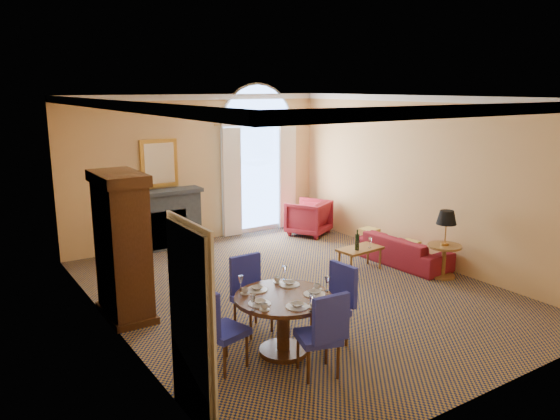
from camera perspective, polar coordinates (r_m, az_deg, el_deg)
ground at (r=9.30m, az=1.71°, el=-8.41°), size 7.50×7.50×0.00m
room_envelope at (r=9.25m, az=-0.70°, el=7.50°), size 6.04×7.52×3.45m
armoire at (r=8.31m, az=-16.14°, el=-3.91°), size 0.62×1.11×2.17m
dining_table at (r=7.04m, az=0.35°, el=-10.45°), size 1.25×1.25×0.99m
dining_chair_north at (r=7.72m, az=-3.22°, el=-8.16°), size 0.52×0.52×1.06m
dining_chair_south at (r=6.50m, az=4.63°, el=-12.36°), size 0.58×0.58×1.06m
dining_chair_east at (r=7.41m, az=5.86°, el=-9.13°), size 0.60×0.60×1.06m
dining_chair_west at (r=6.69m, az=-6.64°, el=-11.65°), size 0.58×0.58×1.06m
sofa at (r=10.83m, az=12.71°, el=-4.08°), size 0.84×1.94×0.56m
armchair at (r=12.62m, az=2.99°, el=-0.79°), size 1.17×1.18×0.80m
coffee_table at (r=10.28m, az=8.37°, el=-4.04°), size 0.87×0.53×0.81m
side_table at (r=10.13m, az=16.89°, el=-2.61°), size 0.60×0.60×1.21m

